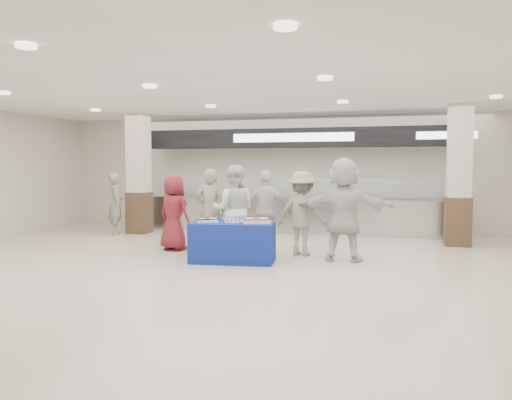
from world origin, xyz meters
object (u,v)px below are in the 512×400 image
(display_table, at_px, (233,242))
(civilian_maroon, at_px, (174,213))
(chef_tall, at_px, (234,210))
(cupcake_tray, at_px, (236,221))
(soldier_a, at_px, (210,210))
(soldier_bg, at_px, (116,204))
(chef_short, at_px, (267,211))
(sheet_cake_right, at_px, (256,220))
(civilian_white, at_px, (344,209))
(sheet_cake_left, at_px, (207,219))
(soldier_b, at_px, (302,213))

(display_table, xyz_separation_m, civilian_maroon, (-1.62, 0.92, 0.43))
(display_table, height_order, chef_tall, chef_tall)
(cupcake_tray, relative_size, chef_tall, 0.24)
(soldier_a, xyz_separation_m, soldier_bg, (-3.32, 1.83, -0.06))
(display_table, relative_size, soldier_a, 0.88)
(soldier_a, relative_size, soldier_bg, 1.08)
(soldier_a, xyz_separation_m, chef_short, (1.15, 0.28, -0.02))
(soldier_a, bearing_deg, chef_tall, 148.21)
(sheet_cake_right, height_order, soldier_a, soldier_a)
(chef_tall, relative_size, chef_short, 1.07)
(civilian_maroon, distance_m, soldier_a, 0.83)
(display_table, xyz_separation_m, chef_short, (0.36, 1.22, 0.48))
(chef_short, bearing_deg, civilian_white, 157.37)
(civilian_white, bearing_deg, soldier_a, -5.76)
(soldier_a, bearing_deg, sheet_cake_left, 98.23)
(civilian_maroon, relative_size, civilian_white, 0.82)
(soldier_a, bearing_deg, chef_short, -175.41)
(display_table, height_order, soldier_bg, soldier_bg)
(soldier_a, relative_size, chef_short, 1.02)
(cupcake_tray, height_order, chef_short, chef_short)
(cupcake_tray, relative_size, chef_short, 0.26)
(sheet_cake_right, bearing_deg, civilian_white, 20.09)
(civilian_maroon, distance_m, civilian_white, 3.64)
(chef_tall, height_order, soldier_bg, chef_tall)
(soldier_b, distance_m, soldier_bg, 5.54)
(cupcake_tray, xyz_separation_m, civilian_white, (1.95, 0.64, 0.21))
(civilian_maroon, xyz_separation_m, soldier_b, (2.76, 0.12, 0.05))
(cupcake_tray, bearing_deg, chef_short, 76.37)
(sheet_cake_left, height_order, soldier_bg, soldier_bg)
(chef_tall, relative_size, soldier_bg, 1.12)
(sheet_cake_left, distance_m, chef_short, 1.51)
(soldier_b, xyz_separation_m, soldier_bg, (-5.26, 1.73, -0.04))
(sheet_cake_right, relative_size, soldier_a, 0.35)
(soldier_a, relative_size, chef_tall, 0.96)
(chef_short, xyz_separation_m, soldier_b, (0.78, -0.18, -0.01))
(sheet_cake_left, relative_size, chef_tall, 0.27)
(chef_short, xyz_separation_m, civilian_white, (1.65, -0.58, 0.13))
(civilian_maroon, xyz_separation_m, soldier_bg, (-2.50, 1.85, 0.01))
(chef_tall, bearing_deg, civilian_white, 166.74)
(chef_tall, bearing_deg, soldier_bg, -39.94)
(chef_short, bearing_deg, sheet_cake_right, 90.82)
(display_table, height_order, chef_short, chef_short)
(chef_short, bearing_deg, civilian_maroon, 5.38)
(sheet_cake_left, xyz_separation_m, soldier_b, (1.64, 1.06, 0.06))
(sheet_cake_right, distance_m, cupcake_tray, 0.39)
(sheet_cake_left, relative_size, chef_short, 0.28)
(sheet_cake_right, distance_m, civilian_maroon, 2.23)
(sheet_cake_left, distance_m, civilian_maroon, 1.47)
(cupcake_tray, height_order, soldier_a, soldier_a)
(soldier_a, xyz_separation_m, soldier_b, (1.94, 0.10, -0.02))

